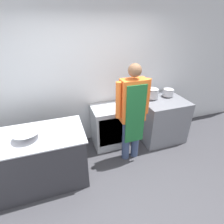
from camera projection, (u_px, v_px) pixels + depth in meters
The scene contains 9 objects.
ground_plane at pixel (124, 198), 2.59m from camera, with size 14.00×14.00×0.00m, color #38383D.
wall_back at pixel (94, 78), 3.33m from camera, with size 8.00×0.05×2.70m.
prep_counter at pixel (41, 159), 2.69m from camera, with size 1.37×0.80×0.88m.
stove at pixel (161, 119), 3.74m from camera, with size 0.89×0.78×0.92m.
fridge_unit at pixel (109, 126), 3.55m from camera, with size 0.65×0.56×0.84m.
person_cook at pixel (133, 110), 2.91m from camera, with size 0.60×0.24×1.78m.
mixing_bowl at pixel (27, 135), 2.39m from camera, with size 0.36×0.36×0.11m.
stock_pot at pixel (152, 93), 3.53m from camera, with size 0.24×0.24×0.21m.
sauce_pot at pixel (168, 92), 3.65m from camera, with size 0.22×0.22×0.16m.
Camera 1 is at (-0.71, -1.54, 2.34)m, focal length 28.00 mm.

